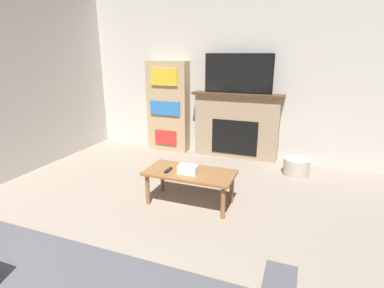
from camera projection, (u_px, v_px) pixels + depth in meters
The scene contains 8 objects.
wall_back at pixel (226, 75), 4.98m from camera, with size 5.92×0.06×2.70m.
fireplace at pixel (236, 125), 5.00m from camera, with size 1.49×0.28×1.09m.
tv at pixel (238, 74), 4.73m from camera, with size 1.10×0.03×0.62m.
coffee_table at pixel (190, 176), 3.45m from camera, with size 1.03×0.51×0.40m.
tissue_box at pixel (188, 169), 3.36m from camera, with size 0.22×0.12×0.10m.
remote_control at pixel (168, 170), 3.44m from camera, with size 0.04×0.15×0.02m.
bookshelf at pixel (168, 107), 5.33m from camera, with size 0.74×0.29×1.58m.
storage_basket at pixel (296, 167), 4.36m from camera, with size 0.37×0.37×0.24m.
Camera 1 is at (1.29, -0.29, 1.70)m, focal length 28.00 mm.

